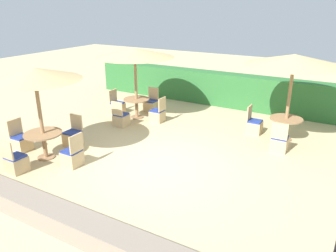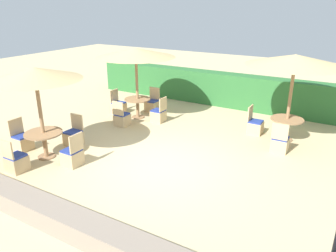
# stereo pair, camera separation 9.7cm
# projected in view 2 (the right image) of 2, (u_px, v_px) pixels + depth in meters

# --- Properties ---
(ground_plane) EXTENTS (40.00, 40.00, 0.00)m
(ground_plane) POSITION_uv_depth(u_px,v_px,m) (157.00, 164.00, 8.89)
(ground_plane) COLOR #C6B284
(hedge_row) EXTENTS (13.00, 0.70, 1.37)m
(hedge_row) POSITION_uv_depth(u_px,v_px,m) (235.00, 91.00, 13.51)
(hedge_row) COLOR #2D6B33
(hedge_row) RESTS_ON ground_plane
(stone_border) EXTENTS (10.00, 0.56, 0.43)m
(stone_border) POSITION_uv_depth(u_px,v_px,m) (66.00, 221.00, 6.22)
(stone_border) COLOR gray
(stone_border) RESTS_ON ground_plane
(parasol_back_left) EXTENTS (2.84, 2.84, 2.60)m
(parasol_back_left) POSITION_uv_depth(u_px,v_px,m) (136.00, 53.00, 11.62)
(parasol_back_left) COLOR #93704C
(parasol_back_left) RESTS_ON ground_plane
(round_table_back_left) EXTENTS (0.97, 0.97, 0.74)m
(round_table_back_left) POSITION_uv_depth(u_px,v_px,m) (138.00, 103.00, 12.28)
(round_table_back_left) COLOR #93704C
(round_table_back_left) RESTS_ON ground_plane
(patio_chair_back_left_east) EXTENTS (0.46, 0.46, 0.93)m
(patio_chair_back_left_east) POSITION_uv_depth(u_px,v_px,m) (159.00, 115.00, 11.95)
(patio_chair_back_left_east) COLOR tan
(patio_chair_back_left_east) RESTS_ON ground_plane
(patio_chair_back_left_north) EXTENTS (0.46, 0.46, 0.93)m
(patio_chair_back_left_north) POSITION_uv_depth(u_px,v_px,m) (152.00, 105.00, 13.13)
(patio_chair_back_left_north) COLOR tan
(patio_chair_back_left_north) RESTS_ON ground_plane
(patio_chair_back_left_west) EXTENTS (0.46, 0.46, 0.93)m
(patio_chair_back_left_west) POSITION_uv_depth(u_px,v_px,m) (118.00, 107.00, 12.86)
(patio_chair_back_left_west) COLOR tan
(patio_chair_back_left_west) RESTS_ON ground_plane
(patio_chair_back_left_south) EXTENTS (0.46, 0.46, 0.93)m
(patio_chair_back_left_south) POSITION_uv_depth(u_px,v_px,m) (122.00, 119.00, 11.56)
(patio_chair_back_left_south) COLOR tan
(patio_chair_back_left_south) RESTS_ON ground_plane
(parasol_back_right) EXTENTS (2.88, 2.88, 2.69)m
(parasol_back_right) POSITION_uv_depth(u_px,v_px,m) (295.00, 60.00, 9.55)
(parasol_back_right) COLOR #93704C
(parasol_back_right) RESTS_ON ground_plane
(round_table_back_right) EXTENTS (1.00, 1.00, 0.72)m
(round_table_back_right) POSITION_uv_depth(u_px,v_px,m) (287.00, 124.00, 10.25)
(round_table_back_right) COLOR #93704C
(round_table_back_right) RESTS_ON ground_plane
(patio_chair_back_right_west) EXTENTS (0.46, 0.46, 0.93)m
(patio_chair_back_right_west) POSITION_uv_depth(u_px,v_px,m) (255.00, 126.00, 10.86)
(patio_chair_back_right_west) COLOR tan
(patio_chair_back_right_west) RESTS_ON ground_plane
(patio_chair_back_right_south) EXTENTS (0.46, 0.46, 0.93)m
(patio_chair_back_right_south) POSITION_uv_depth(u_px,v_px,m) (280.00, 143.00, 9.54)
(patio_chair_back_right_south) COLOR tan
(patio_chair_back_right_south) RESTS_ON ground_plane
(parasol_front_left) EXTENTS (2.43, 2.43, 2.55)m
(parasol_front_left) POSITION_uv_depth(u_px,v_px,m) (35.00, 74.00, 8.44)
(parasol_front_left) COLOR #93704C
(parasol_front_left) RESTS_ON ground_plane
(round_table_front_left) EXTENTS (1.03, 1.03, 0.75)m
(round_table_front_left) POSITION_uv_depth(u_px,v_px,m) (44.00, 138.00, 9.08)
(round_table_front_left) COLOR #93704C
(round_table_front_left) RESTS_ON ground_plane
(patio_chair_front_left_west) EXTENTS (0.46, 0.46, 0.93)m
(patio_chair_front_left_west) POSITION_uv_depth(u_px,v_px,m) (22.00, 141.00, 9.68)
(patio_chair_front_left_west) COLOR tan
(patio_chair_front_left_west) RESTS_ON ground_plane
(patio_chair_front_left_north) EXTENTS (0.46, 0.46, 0.93)m
(patio_chair_front_left_north) POSITION_uv_depth(u_px,v_px,m) (74.00, 137.00, 10.00)
(patio_chair_front_left_north) COLOR tan
(patio_chair_front_left_north) RESTS_ON ground_plane
(patio_chair_front_left_south) EXTENTS (0.46, 0.46, 0.93)m
(patio_chair_front_left_south) POSITION_uv_depth(u_px,v_px,m) (16.00, 162.00, 8.43)
(patio_chair_front_left_south) COLOR tan
(patio_chair_front_left_south) RESTS_ON ground_plane
(patio_chair_front_left_east) EXTENTS (0.46, 0.46, 0.93)m
(patio_chair_front_left_east) POSITION_uv_depth(u_px,v_px,m) (73.00, 156.00, 8.73)
(patio_chair_front_left_east) COLOR tan
(patio_chair_front_left_east) RESTS_ON ground_plane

